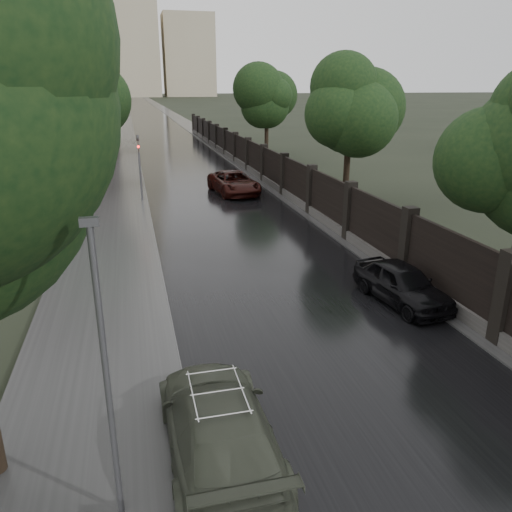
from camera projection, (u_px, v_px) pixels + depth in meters
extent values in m
cube|color=black|center=(139.00, 104.00, 182.31)|extent=(8.00, 420.00, 0.02)
cube|color=#2D2D2D|center=(122.00, 104.00, 180.91)|extent=(4.00, 420.00, 0.16)
cube|color=#2D2D2D|center=(155.00, 104.00, 183.57)|extent=(3.00, 420.00, 0.08)
cube|color=#383533|center=(257.00, 174.00, 38.40)|extent=(0.40, 75.00, 0.50)
cube|color=black|center=(257.00, 157.00, 37.99)|extent=(0.15, 75.00, 2.00)
cube|color=black|center=(194.00, 123.00, 72.89)|extent=(0.45, 0.45, 2.70)
cylinder|color=black|center=(79.00, 146.00, 32.80)|extent=(0.36, 0.36, 5.85)
sphere|color=black|center=(75.00, 109.00, 32.04)|extent=(4.25, 4.25, 4.25)
cylinder|color=black|center=(347.00, 157.00, 29.08)|extent=(0.36, 0.36, 5.53)
sphere|color=black|center=(350.00, 118.00, 28.35)|extent=(4.08, 4.08, 4.08)
cylinder|color=black|center=(267.00, 130.00, 45.58)|extent=(0.36, 0.36, 5.53)
sphere|color=black|center=(267.00, 105.00, 44.86)|extent=(4.08, 4.08, 4.08)
cylinder|color=#59595E|center=(108.00, 388.00, 7.40)|extent=(0.10, 0.10, 5.00)
cube|color=#59595E|center=(89.00, 222.00, 6.57)|extent=(0.25, 0.12, 0.12)
cylinder|color=#59595E|center=(141.00, 178.00, 29.53)|extent=(0.12, 0.12, 3.00)
imported|color=#59595E|center=(138.00, 144.00, 28.88)|extent=(0.16, 0.20, 1.00)
sphere|color=#FF0C0C|center=(138.00, 147.00, 28.79)|extent=(0.14, 0.14, 0.14)
cube|color=tan|center=(70.00, 54.00, 268.67)|extent=(28.00, 22.00, 44.00)
cube|color=tan|center=(189.00, 56.00, 283.35)|extent=(28.00, 22.00, 44.00)
cube|color=tan|center=(130.00, 39.00, 273.40)|extent=(30.00, 30.00, 60.00)
imported|color=#3E4335|center=(218.00, 426.00, 9.32)|extent=(2.00, 4.89, 1.42)
imported|color=black|center=(402.00, 284.00, 16.11)|extent=(2.09, 4.07, 1.33)
imported|color=black|center=(234.00, 183.00, 32.34)|extent=(2.97, 5.45, 1.45)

